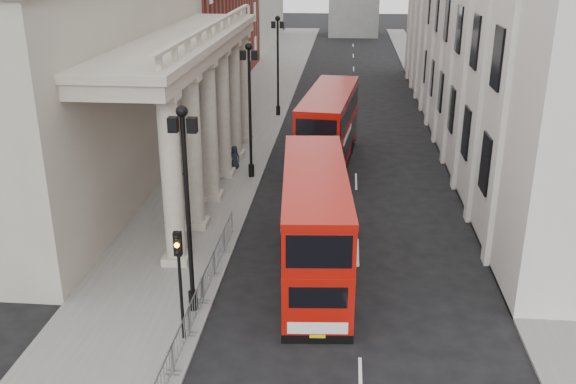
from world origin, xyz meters
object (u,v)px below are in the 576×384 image
object	(u,v)px
lamp_post_south	(187,198)
lamp_post_mid	(250,102)
bus_far	(329,127)
pedestrian_a	(170,216)
pedestrian_c	(235,157)
bus_near	(315,222)
lamp_post_north	(278,59)
traffic_light	(179,266)
pedestrian_b	(189,176)

from	to	relation	value
lamp_post_south	lamp_post_mid	bearing A→B (deg)	90.00
lamp_post_south	bus_far	world-z (taller)	lamp_post_south
pedestrian_a	pedestrian_c	world-z (taller)	pedestrian_a
bus_near	pedestrian_a	bearing A→B (deg)	151.46
lamp_post_north	pedestrian_c	xyz separation A→B (m)	(-1.31, -14.51, -4.03)
traffic_light	bus_far	xyz separation A→B (m)	(4.63, 21.33, -0.53)
lamp_post_mid	traffic_light	distance (m)	18.11
lamp_post_south	lamp_post_mid	xyz separation A→B (m)	(0.00, 16.00, 0.00)
lamp_post_south	pedestrian_b	distance (m)	14.18
bus_near	pedestrian_c	size ratio (longest dim) A/B	7.41
lamp_post_mid	pedestrian_b	world-z (taller)	lamp_post_mid
pedestrian_a	bus_far	bearing A→B (deg)	24.55
traffic_light	pedestrian_a	distance (m)	9.74
traffic_light	pedestrian_c	distance (m)	19.68
pedestrian_a	lamp_post_north	bearing A→B (deg)	49.73
traffic_light	bus_far	distance (m)	21.83
lamp_post_mid	traffic_light	xyz separation A→B (m)	(0.10, -18.02, -1.80)
lamp_post_south	bus_far	distance (m)	20.02
lamp_post_north	bus_far	xyz separation A→B (m)	(4.73, -12.69, -2.33)
traffic_light	lamp_post_mid	bearing A→B (deg)	90.32
bus_far	pedestrian_c	bearing A→B (deg)	-157.41
lamp_post_mid	lamp_post_north	distance (m)	16.00
lamp_post_south	bus_near	xyz separation A→B (m)	(4.62, 3.72, -2.40)
lamp_post_south	pedestrian_a	xyz separation A→B (m)	(-2.81, 7.05, -3.83)
lamp_post_north	bus_far	distance (m)	13.74
lamp_post_south	lamp_post_mid	distance (m)	16.00
traffic_light	pedestrian_b	distance (m)	15.77
pedestrian_b	lamp_post_north	bearing A→B (deg)	-85.56
bus_far	pedestrian_c	xyz separation A→B (m)	(-6.04, -1.82, -1.70)
pedestrian_a	pedestrian_b	size ratio (longest dim) A/B	1.04
lamp_post_south	bus_near	distance (m)	6.40
pedestrian_c	bus_near	bearing A→B (deg)	-51.85
lamp_post_south	pedestrian_a	bearing A→B (deg)	111.74
lamp_post_north	pedestrian_c	distance (m)	15.12
traffic_light	pedestrian_a	bearing A→B (deg)	107.80
traffic_light	pedestrian_c	bearing A→B (deg)	94.14
bus_near	pedestrian_a	distance (m)	8.27
traffic_light	pedestrian_a	xyz separation A→B (m)	(-2.91, 9.07, -2.03)
lamp_post_south	lamp_post_north	size ratio (longest dim) A/B	1.00
pedestrian_a	bus_near	bearing A→B (deg)	-57.96
lamp_post_mid	traffic_light	size ratio (longest dim) A/B	1.93
bus_near	pedestrian_c	distance (m)	15.07
bus_far	pedestrian_a	world-z (taller)	bus_far
bus_near	traffic_light	bearing A→B (deg)	-132.62
lamp_post_mid	pedestrian_a	bearing A→B (deg)	-107.45
lamp_post_mid	lamp_post_north	size ratio (longest dim) A/B	1.00
lamp_post_south	pedestrian_c	distance (m)	17.99
lamp_post_north	pedestrian_a	size ratio (longest dim) A/B	4.33
pedestrian_a	pedestrian_c	size ratio (longest dim) A/B	1.26
pedestrian_c	lamp_post_south	bearing A→B (deg)	-70.88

